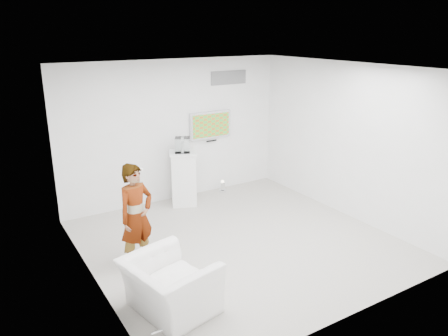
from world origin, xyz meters
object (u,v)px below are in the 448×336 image
at_px(person, 136,216).
at_px(floor_uplight, 223,186).
at_px(armchair, 170,286).
at_px(pedestal, 183,178).
at_px(tv, 210,125).

relative_size(person, floor_uplight, 6.24).
bearing_deg(armchair, floor_uplight, -52.27).
bearing_deg(person, pedestal, 28.80).
height_order(pedestal, floor_uplight, pedestal).
bearing_deg(floor_uplight, person, -143.56).
bearing_deg(tv, pedestal, -157.37).
distance_m(tv, pedestal, 1.36).
bearing_deg(floor_uplight, pedestal, -171.57).
height_order(person, armchair, person).
bearing_deg(tv, person, -138.97).
xyz_separation_m(tv, person, (-2.63, -2.29, -0.71)).
bearing_deg(armchair, pedestal, -41.32).
bearing_deg(floor_uplight, tv, 132.60).
xyz_separation_m(armchair, pedestal, (1.83, 3.24, 0.21)).
distance_m(person, armchair, 1.40).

